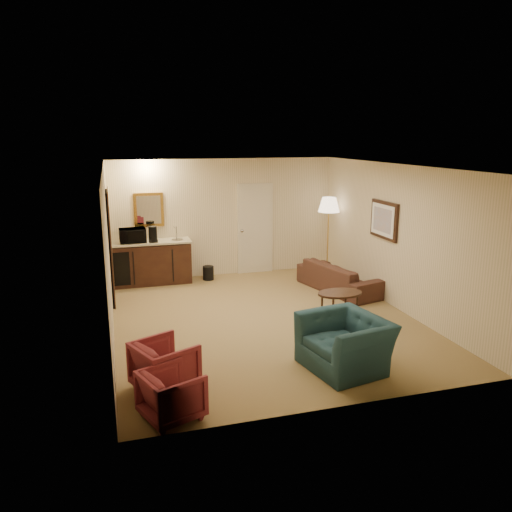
{
  "coord_description": "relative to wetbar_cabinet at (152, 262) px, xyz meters",
  "views": [
    {
      "loc": [
        -2.4,
        -7.76,
        3.08
      ],
      "look_at": [
        0.0,
        0.5,
        1.0
      ],
      "focal_mm": 35.0,
      "sensor_mm": 36.0,
      "label": 1
    }
  ],
  "objects": [
    {
      "name": "ground",
      "position": [
        1.65,
        -2.72,
        -0.46
      ],
      "size": [
        6.0,
        6.0,
        0.0
      ],
      "primitive_type": "plane",
      "color": "olive",
      "rests_on": "ground"
    },
    {
      "name": "room_walls",
      "position": [
        1.55,
        -1.95,
        1.26
      ],
      "size": [
        5.02,
        6.01,
        2.61
      ],
      "color": "beige",
      "rests_on": "ground"
    },
    {
      "name": "wetbar_cabinet",
      "position": [
        0.0,
        0.0,
        0.0
      ],
      "size": [
        1.64,
        0.58,
        0.92
      ],
      "primitive_type": "cube",
      "color": "#361E11",
      "rests_on": "ground"
    },
    {
      "name": "sofa",
      "position": [
        3.6,
        -1.59,
        -0.08
      ],
      "size": [
        1.02,
        2.01,
        0.76
      ],
      "primitive_type": "imported",
      "rotation": [
        0.0,
        0.0,
        1.82
      ],
      "color": "black",
      "rests_on": "ground"
    },
    {
      "name": "teal_armchair",
      "position": [
        2.15,
        -4.81,
        0.02
      ],
      "size": [
        0.92,
        1.22,
        0.96
      ],
      "primitive_type": "imported",
      "rotation": [
        0.0,
        0.0,
        -1.37
      ],
      "color": "#1B3943",
      "rests_on": "ground"
    },
    {
      "name": "rose_chair_near",
      "position": [
        -0.25,
        -4.72,
        -0.11
      ],
      "size": [
        0.85,
        0.87,
        0.69
      ],
      "primitive_type": "imported",
      "rotation": [
        0.0,
        0.0,
        2.0
      ],
      "color": "maroon",
      "rests_on": "ground"
    },
    {
      "name": "rose_chair_far",
      "position": [
        -0.25,
        -5.4,
        -0.15
      ],
      "size": [
        0.75,
        0.77,
        0.62
      ],
      "primitive_type": "imported",
      "rotation": [
        0.0,
        0.0,
        1.94
      ],
      "color": "maroon",
      "rests_on": "ground"
    },
    {
      "name": "coffee_table",
      "position": [
        2.93,
        -3.01,
        -0.23
      ],
      "size": [
        0.89,
        0.69,
        0.46
      ],
      "primitive_type": "cube",
      "rotation": [
        0.0,
        0.0,
        0.21
      ],
      "color": "#321E10",
      "rests_on": "ground"
    },
    {
      "name": "floor_lamp",
      "position": [
        3.85,
        -0.44,
        0.43
      ],
      "size": [
        0.54,
        0.54,
        1.78
      ],
      "primitive_type": "cube",
      "rotation": [
        0.0,
        0.0,
        0.17
      ],
      "color": "gold",
      "rests_on": "ground"
    },
    {
      "name": "waste_bin",
      "position": [
        1.19,
        -0.07,
        -0.31
      ],
      "size": [
        0.3,
        0.3,
        0.3
      ],
      "primitive_type": "cylinder",
      "rotation": [
        0.0,
        0.0,
        0.27
      ],
      "color": "black",
      "rests_on": "ground"
    },
    {
      "name": "microwave",
      "position": [
        -0.38,
        -0.03,
        0.64
      ],
      "size": [
        0.54,
        0.32,
        0.36
      ],
      "primitive_type": "imported",
      "rotation": [
        0.0,
        0.0,
        0.05
      ],
      "color": "black",
      "rests_on": "wetbar_cabinet"
    },
    {
      "name": "coffee_maker",
      "position": [
        0.03,
        -0.12,
        0.63
      ],
      "size": [
        0.22,
        0.22,
        0.33
      ],
      "primitive_type": "cylinder",
      "rotation": [
        0.0,
        0.0,
        -0.3
      ],
      "color": "black",
      "rests_on": "wetbar_cabinet"
    }
  ]
}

